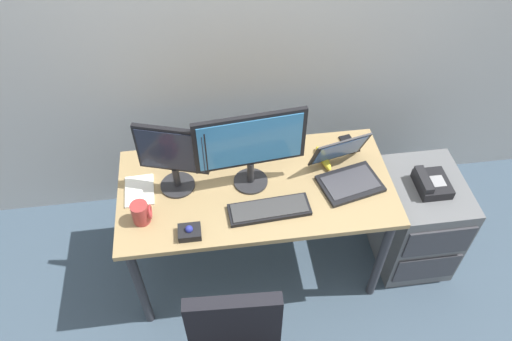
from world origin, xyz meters
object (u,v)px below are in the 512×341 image
monitor_main (250,145)px  cell_phone (349,144)px  trackball_mouse (190,232)px  paper_notepad (139,191)px  keyboard (269,210)px  file_cabinet (416,220)px  coffee_mug (141,213)px  laptop (346,171)px  desk_phone (431,183)px  monitor_side (172,155)px  banana (323,158)px

monitor_main → cell_phone: size_ratio=3.93×
trackball_mouse → paper_notepad: 0.40m
keyboard → trackball_mouse: bearing=-167.2°
file_cabinet → monitor_main: size_ratio=1.15×
coffee_mug → cell_phone: bearing=18.6°
coffee_mug → cell_phone: 1.21m
trackball_mouse → cell_phone: trackball_mouse is taller
file_cabinet → coffee_mug: bearing=-175.6°
monitor_main → laptop: 0.55m
file_cabinet → coffee_mug: (-1.55, -0.12, 0.49)m
desk_phone → keyboard: size_ratio=0.48×
trackball_mouse → monitor_main: bearing=41.6°
monitor_side → paper_notepad: size_ratio=1.96×
coffee_mug → paper_notepad: coffee_mug is taller
laptop → monitor_side: bearing=176.3°
file_cabinet → banana: (-0.58, 0.16, 0.45)m
laptop → file_cabinet: bearing=-3.0°
paper_notepad → banana: size_ratio=1.09×
trackball_mouse → banana: size_ratio=0.58×
monitor_main → laptop: (0.50, -0.03, -0.22)m
laptop → paper_notepad: bearing=177.5°
desk_phone → laptop: 0.50m
file_cabinet → keyboard: keyboard is taller
keyboard → cell_phone: 0.67m
laptop → banana: bearing=122.6°
desk_phone → trackball_mouse: 1.34m
desk_phone → coffee_mug: 1.56m
desk_phone → banana: size_ratio=1.05×
monitor_side → paper_notepad: (-0.20, -0.01, -0.22)m
desk_phone → banana: banana is taller
monitor_side → trackball_mouse: size_ratio=3.71×
keyboard → trackball_mouse: trackball_mouse is taller
monitor_main → banana: monitor_main is taller
desk_phone → monitor_main: size_ratio=0.36×
monitor_side → banana: size_ratio=2.15×
file_cabinet → paper_notepad: paper_notepad is taller
file_cabinet → paper_notepad: 1.64m
file_cabinet → trackball_mouse: trackball_mouse is taller
monitor_main → cell_phone: (0.59, 0.21, -0.27)m
keyboard → coffee_mug: 0.63m
desk_phone → coffee_mug: bearing=-176.2°
desk_phone → trackball_mouse: size_ratio=1.82×
laptop → trackball_mouse: bearing=-162.6°
file_cabinet → desk_phone: desk_phone is taller
laptop → monitor_main: bearing=176.1°
keyboard → paper_notepad: (-0.65, 0.22, -0.01)m
monitor_side → paper_notepad: monitor_side is taller
keyboard → file_cabinet: bearing=8.9°
keyboard → monitor_main: bearing=108.4°
keyboard → cell_phone: (0.52, 0.41, -0.01)m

